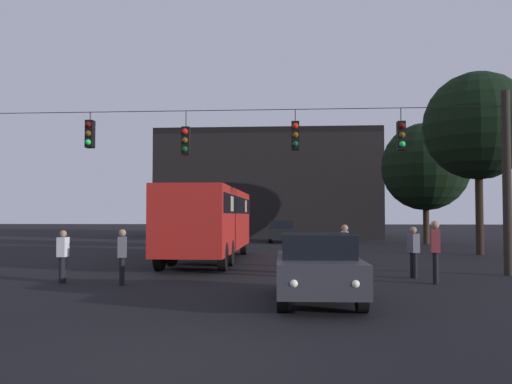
{
  "coord_description": "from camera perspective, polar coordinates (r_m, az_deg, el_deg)",
  "views": [
    {
      "loc": [
        1.87,
        -7.15,
        1.95
      ],
      "look_at": [
        0.15,
        16.41,
        2.92
      ],
      "focal_mm": 39.07,
      "sensor_mm": 36.0,
      "label": 1
    }
  ],
  "objects": [
    {
      "name": "ground_plane",
      "position": [
        31.77,
        0.79,
        -5.87
      ],
      "size": [
        168.0,
        168.0,
        0.0
      ],
      "primitive_type": "plane",
      "color": "black",
      "rests_on": "ground"
    },
    {
      "name": "overhead_signal_span",
      "position": [
        18.69,
        -1.57,
        2.4
      ],
      "size": [
        17.64,
        0.44,
        6.0
      ],
      "color": "black",
      "rests_on": "ground"
    },
    {
      "name": "city_bus",
      "position": [
        23.65,
        -4.79,
        -2.55
      ],
      "size": [
        2.6,
        11.01,
        3.0
      ],
      "color": "#B21E19",
      "rests_on": "ground"
    },
    {
      "name": "car_near_right",
      "position": [
        12.77,
        6.29,
        -7.52
      ],
      "size": [
        1.91,
        4.38,
        1.52
      ],
      "color": "#2D2D33",
      "rests_on": "ground"
    },
    {
      "name": "car_far_left",
      "position": [
        39.52,
        2.6,
        -4.02
      ],
      "size": [
        2.01,
        4.41,
        1.52
      ],
      "color": "black",
      "rests_on": "ground"
    },
    {
      "name": "pedestrian_crossing_left",
      "position": [
        16.64,
        17.89,
        -5.45
      ],
      "size": [
        0.29,
        0.39,
        1.78
      ],
      "color": "black",
      "rests_on": "ground"
    },
    {
      "name": "pedestrian_crossing_center",
      "position": [
        17.94,
        15.82,
        -5.66
      ],
      "size": [
        0.35,
        0.42,
        1.58
      ],
      "color": "black",
      "rests_on": "ground"
    },
    {
      "name": "pedestrian_crossing_right",
      "position": [
        16.01,
        -13.54,
        -6.17
      ],
      "size": [
        0.33,
        0.41,
        1.55
      ],
      "color": "black",
      "rests_on": "ground"
    },
    {
      "name": "pedestrian_near_bus",
      "position": [
        17.03,
        -19.16,
        -5.96
      ],
      "size": [
        0.24,
        0.36,
        1.51
      ],
      "color": "black",
      "rests_on": "ground"
    },
    {
      "name": "pedestrian_trailing",
      "position": [
        18.11,
        9.09,
        -5.58
      ],
      "size": [
        0.27,
        0.38,
        1.64
      ],
      "color": "black",
      "rests_on": "ground"
    },
    {
      "name": "corner_building",
      "position": [
        51.89,
        1.52,
        0.53
      ],
      "size": [
        18.81,
        13.86,
        9.13
      ],
      "color": "black",
      "rests_on": "ground"
    },
    {
      "name": "tree_left_silhouette",
      "position": [
        29.7,
        21.78,
        6.28
      ],
      "size": [
        5.32,
        5.32,
        9.0
      ],
      "color": "black",
      "rests_on": "ground"
    },
    {
      "name": "tree_behind_building",
      "position": [
        39.12,
        16.96,
        2.48
      ],
      "size": [
        5.88,
        5.88,
        8.13
      ],
      "color": "#2D2116",
      "rests_on": "ground"
    }
  ]
}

